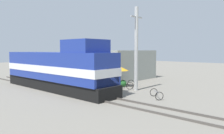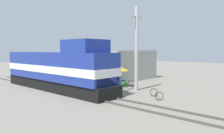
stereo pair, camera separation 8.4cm
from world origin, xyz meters
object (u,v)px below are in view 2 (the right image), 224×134
locomotive (59,69)px  person_bystander (119,81)px  bicycle (131,84)px  utility_pole (136,48)px  bicycle_spare (156,94)px  billboard_sign (105,63)px  vendor_umbrella (119,68)px

locomotive → person_bystander: bearing=-43.0°
person_bystander → bicycle: 1.46m
locomotive → utility_pole: 8.18m
bicycle_spare → billboard_sign: bearing=112.1°
person_bystander → bicycle: bearing=-24.5°
vendor_umbrella → bicycle: size_ratio=1.20×
utility_pole → person_bystander: 3.84m
utility_pole → vendor_umbrella: 3.63m
person_bystander → billboard_sign: bearing=61.4°
billboard_sign → bicycle: (-1.06, -4.82, -2.12)m
locomotive → bicycle: locomotive is taller
bicycle → bicycle_spare: size_ratio=1.13×
vendor_umbrella → utility_pole: bearing=-103.4°
locomotive → billboard_sign: bearing=0.1°
utility_pole → bicycle: (0.62, 1.16, -3.85)m
locomotive → person_bystander: size_ratio=9.53×
vendor_umbrella → bicycle: 2.31m
bicycle_spare → vendor_umbrella: bearing=110.7°
billboard_sign → bicycle_spare: 10.32m
person_bystander → utility_pole: bearing=-70.0°
locomotive → bicycle: 7.71m
locomotive → billboard_sign: 6.86m
utility_pole → locomotive: bearing=130.9°
person_bystander → bicycle_spare: bearing=-103.3°
utility_pole → billboard_sign: size_ratio=2.57×
vendor_umbrella → bicycle_spare: 6.96m
utility_pole → bicycle: size_ratio=4.41×
utility_pole → vendor_umbrella: utility_pole is taller
bicycle → bicycle_spare: bicycle is taller
bicycle → bicycle_spare: bearing=-61.5°
billboard_sign → bicycle_spare: size_ratio=1.95×
vendor_umbrella → bicycle_spare: (-2.53, -6.27, -1.67)m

